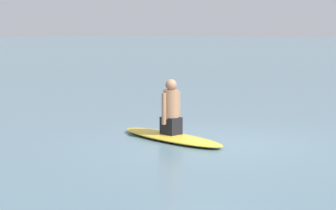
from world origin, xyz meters
The scene contains 3 objects.
ground_plane centered at (0.00, 0.00, 0.00)m, with size 400.00×400.00×0.00m, color slate.
surfboard centered at (0.27, -0.87, 0.06)m, with size 2.62×0.70×0.12m, color gold.
person_paddler centered at (0.27, -0.87, 0.60)m, with size 0.47×0.38×1.06m.
Camera 1 is at (8.43, 5.79, 2.07)m, focal length 59.24 mm.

